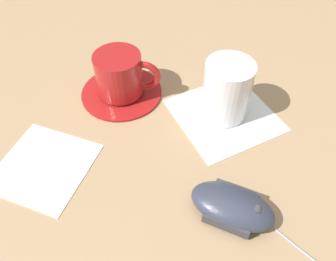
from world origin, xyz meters
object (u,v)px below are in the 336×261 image
Objects in this scene: saucer at (122,92)px; computer_mouse at (232,206)px; drinking_glass at (227,90)px; coffee_cup at (121,74)px.

computer_mouse is at bearing -104.32° from saucer.
saucer is 0.18m from drinking_glass.
computer_mouse is at bearing -104.63° from coffee_cup.
computer_mouse is 1.26× the size of drinking_glass.
drinking_glass reaches higher than computer_mouse.
coffee_cup reaches higher than computer_mouse.
drinking_glass is (0.14, 0.10, 0.03)m from computer_mouse.
saucer is 0.27m from computer_mouse.
coffee_cup reaches higher than saucer.
computer_mouse is 0.17m from drinking_glass.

